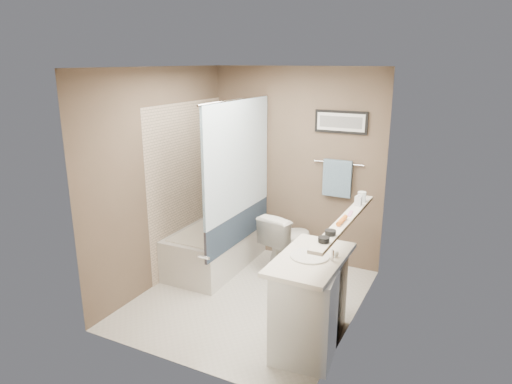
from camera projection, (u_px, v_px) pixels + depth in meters
The scene contains 33 objects.
ground at pixel (250, 298), 4.90m from camera, with size 2.50×2.50×0.00m, color beige.
ceiling at pixel (249, 69), 4.24m from camera, with size 2.20×2.50×0.04m, color white.
wall_back at pixel (295, 166), 5.63m from camera, with size 2.20×0.04×2.40m, color brown.
wall_front at pixel (176, 230), 3.52m from camera, with size 2.20×0.04×2.40m, color brown.
wall_left at pixel (163, 179), 5.04m from camera, with size 0.04×2.50×2.40m, color brown.
wall_right at pixel (355, 206), 4.11m from camera, with size 0.04×2.50×2.40m, color brown.
tile_surround at pixel (189, 185), 5.53m from camera, with size 0.02×1.55×2.00m, color #C6AE96.
curtain_rod at pixel (238, 100), 4.94m from camera, with size 0.02×0.02×1.55m, color silver.
curtain_upper at pixel (238, 158), 5.12m from camera, with size 0.03×1.45×1.28m, color white.
curtain_lower at pixel (239, 227), 5.35m from camera, with size 0.03×1.45×0.36m, color #28374A.
mirror at pixel (355, 164), 3.86m from camera, with size 0.02×1.60×1.00m, color silver.
shelf at pixel (345, 220), 4.02m from camera, with size 0.12×1.60×0.03m, color silver.
towel_bar at pixel (338, 163), 5.35m from camera, with size 0.02×0.02×0.60m, color silver.
towel at pixel (337, 178), 5.38m from camera, with size 0.34×0.05×0.44m, color #86ABC4.
art_frame at pixel (341, 122), 5.23m from camera, with size 0.62×0.03×0.26m, color black.
art_mat at pixel (341, 122), 5.22m from camera, with size 0.56×0.00×0.20m, color white.
art_image at pixel (341, 122), 5.22m from camera, with size 0.50×0.00×0.13m, color #595959.
door at pixel (238, 268), 3.32m from camera, with size 0.80×0.02×2.00m, color silver.
door_handle at pixel (203, 257), 3.51m from camera, with size 0.02×0.02×0.10m, color silver.
bathtub at pixel (218, 245), 5.67m from camera, with size 0.70×1.50×0.50m, color silver.
tub_rim at pixel (218, 226), 5.60m from camera, with size 0.56×1.36×0.02m, color silver.
toilet at pixel (288, 241), 5.49m from camera, with size 0.41×0.72×0.74m, color white.
vanity at pixel (310, 303), 4.02m from camera, with size 0.50×0.90×0.80m, color silver.
countertop at pixel (311, 259), 3.91m from camera, with size 0.54×0.96×0.04m, color silver.
sink_basin at pixel (310, 256), 3.91m from camera, with size 0.34×0.34×0.01m, color silver.
faucet_spout at pixel (333, 256), 3.81m from camera, with size 0.02×0.02×0.10m, color silver.
faucet_knob at pixel (336, 254), 3.90m from camera, with size 0.05×0.05×0.05m, color silver.
candle_bowl_near at pixel (324, 240), 3.50m from camera, with size 0.09×0.09×0.04m, color black.
candle_bowl_far at pixel (330, 233), 3.64m from camera, with size 0.09×0.09×0.04m, color black.
hair_brush_front at pixel (342, 220), 3.92m from camera, with size 0.04×0.04×0.22m, color #D0641D.
pink_comb at pixel (350, 213), 4.15m from camera, with size 0.03×0.16×0.01m, color pink.
glass_jar at pixel (362, 197), 4.50m from camera, with size 0.08×0.08×0.10m, color white.
soap_bottle at pixel (358, 199), 4.37m from camera, with size 0.06×0.06×0.14m, color #999999.
Camera 1 is at (2.03, -3.90, 2.46)m, focal length 32.00 mm.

